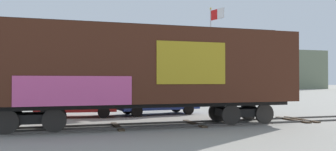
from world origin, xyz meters
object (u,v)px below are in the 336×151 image
Objects in this scene: flagpole at (213,42)px; parked_car_blue at (156,100)px; freight_car at (146,68)px; parked_car_red at (77,102)px.

parked_car_blue is at bearing -141.37° from flagpole.
freight_car is at bearing -128.92° from flagpole.
parked_car_red is at bearing -155.50° from flagpole.
freight_car is 2.77× the size of parked_car_blue.
flagpole is at bearing 51.08° from freight_car.
parked_car_blue is (-5.96, -4.76, -4.19)m from flagpole.
freight_car is 5.85m from parked_car_red.
parked_car_blue is at bearing 0.44° from parked_car_red.
flagpole reaches higher than freight_car.
flagpole is 8.70m from parked_car_blue.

